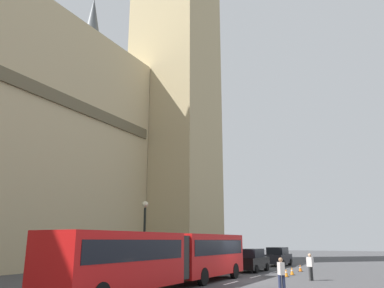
{
  "coord_description": "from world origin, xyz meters",
  "views": [
    {
      "loc": [
        -24.47,
        -9.29,
        2.51
      ],
      "look_at": [
        -0.69,
        3.33,
        9.44
      ],
      "focal_mm": 35.17,
      "sensor_mm": 36.0,
      "label": 1
    }
  ],
  "objects": [
    {
      "name": "traffic_cone_middle",
      "position": [
        5.36,
        -2.0,
        0.28
      ],
      "size": [
        0.36,
        0.36,
        0.58
      ],
      "color": "black",
      "rests_on": "ground_plane"
    },
    {
      "name": "sedan_trailing",
      "position": [
        15.38,
        1.76,
        0.91
      ],
      "size": [
        4.4,
        1.86,
        1.85
      ],
      "color": "black",
      "rests_on": "ground_plane"
    },
    {
      "name": "ground_plane",
      "position": [
        0.0,
        0.0,
        0.0
      ],
      "size": [
        160.0,
        160.0,
        0.0
      ],
      "primitive_type": "plane",
      "color": "#424244"
    },
    {
      "name": "street_lamp",
      "position": [
        -1.92,
        6.5,
        3.06
      ],
      "size": [
        0.44,
        0.44,
        5.27
      ],
      "color": "black",
      "rests_on": "ground_plane"
    },
    {
      "name": "pedestrian_near_cones",
      "position": [
        -5.01,
        -3.99,
        0.91
      ],
      "size": [
        0.46,
        0.43,
        1.69
      ],
      "color": "#262D4C",
      "rests_on": "ground_plane"
    },
    {
      "name": "articulated_bus",
      "position": [
        -6.0,
        1.99,
        1.75
      ],
      "size": [
        16.64,
        2.54,
        2.9
      ],
      "color": "red",
      "rests_on": "ground_plane"
    },
    {
      "name": "traffic_cone_east",
      "position": [
        8.95,
        -1.83,
        0.28
      ],
      "size": [
        0.36,
        0.36,
        0.58
      ],
      "color": "black",
      "rests_on": "ground_plane"
    },
    {
      "name": "lane_centre_marking",
      "position": [
        0.43,
        0.0,
        0.0
      ],
      "size": [
        34.4,
        0.16,
        0.01
      ],
      "color": "silver",
      "rests_on": "ground_plane"
    },
    {
      "name": "pedestrian_by_kerb",
      "position": [
        1.9,
        -4.06,
        0.91
      ],
      "size": [
        0.38,
        0.46,
        1.69
      ],
      "color": "#333333",
      "rests_on": "ground_plane"
    },
    {
      "name": "sedan_lead",
      "position": [
        6.91,
        1.72,
        0.91
      ],
      "size": [
        4.4,
        1.86,
        1.85
      ],
      "color": "black",
      "rests_on": "ground_plane"
    },
    {
      "name": "clock_tower",
      "position": [
        18.24,
        15.98,
        37.78
      ],
      "size": [
        11.33,
        11.33,
        71.75
      ],
      "color": "tan",
      "rests_on": "ground_plane"
    },
    {
      "name": "traffic_cone_west",
      "position": [
        3.62,
        -2.0,
        0.28
      ],
      "size": [
        0.36,
        0.36,
        0.58
      ],
      "color": "black",
      "rests_on": "ground_plane"
    }
  ]
}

